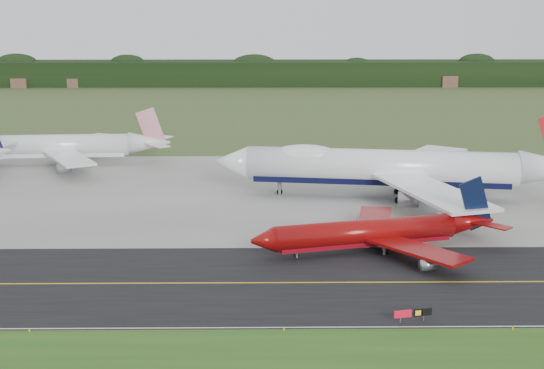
{
  "coord_description": "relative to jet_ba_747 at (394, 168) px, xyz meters",
  "views": [
    {
      "loc": [
        -0.24,
        -105.98,
        38.49
      ],
      "look_at": [
        1.26,
        22.0,
        8.32
      ],
      "focal_mm": 50.0,
      "sensor_mm": 36.0,
      "label": 1
    }
  ],
  "objects": [
    {
      "name": "ground",
      "position": [
        -26.35,
        -44.48,
        -6.5
      ],
      "size": [
        600.0,
        600.0,
        0.0
      ],
      "primitive_type": "plane",
      "color": "#364620",
      "rests_on": "ground"
    },
    {
      "name": "taxiway",
      "position": [
        -26.35,
        -48.48,
        -6.49
      ],
      "size": [
        400.0,
        32.0,
        0.02
      ],
      "primitive_type": "cube",
      "color": "black",
      "rests_on": "ground"
    },
    {
      "name": "apron",
      "position": [
        -26.35,
        6.52,
        -6.49
      ],
      "size": [
        400.0,
        78.0,
        0.01
      ],
      "primitive_type": "cube",
      "color": "gray",
      "rests_on": "ground"
    },
    {
      "name": "taxiway_centreline",
      "position": [
        -26.35,
        -48.48,
        -6.47
      ],
      "size": [
        400.0,
        0.4,
        0.0
      ],
      "primitive_type": "cube",
      "color": "gold",
      "rests_on": "taxiway"
    },
    {
      "name": "taxiway_edge_line",
      "position": [
        -26.35,
        -63.98,
        -6.47
      ],
      "size": [
        400.0,
        0.25,
        0.0
      ],
      "primitive_type": "cube",
      "color": "silver",
      "rests_on": "taxiway"
    },
    {
      "name": "horizon_treeline",
      "position": [
        -26.35,
        229.28,
        -1.03
      ],
      "size": [
        700.0,
        25.0,
        12.0
      ],
      "color": "black",
      "rests_on": "ground"
    },
    {
      "name": "jet_ba_747",
      "position": [
        0.0,
        0.0,
        0.0
      ],
      "size": [
        75.87,
        62.24,
        19.09
      ],
      "color": "white",
      "rests_on": "ground"
    },
    {
      "name": "jet_red_737",
      "position": [
        -8.1,
        -34.02,
        -3.37
      ],
      "size": [
        41.39,
        33.08,
        11.31
      ],
      "color": "maroon",
      "rests_on": "ground"
    },
    {
      "name": "jet_star_tail",
      "position": [
        -76.64,
        34.36,
        -1.73
      ],
      "size": [
        54.19,
        45.31,
        14.3
      ],
      "color": "white",
      "rests_on": "ground"
    },
    {
      "name": "taxiway_sign",
      "position": [
        -7.96,
        -62.46,
        -5.32
      ],
      "size": [
        4.92,
        1.25,
        1.67
      ],
      "color": "slate",
      "rests_on": "ground"
    },
    {
      "name": "edge_marker_left",
      "position": [
        -55.02,
        -64.98,
        -6.25
      ],
      "size": [
        0.16,
        0.16,
        0.5
      ],
      "primitive_type": "cylinder",
      "color": "yellow",
      "rests_on": "ground"
    },
    {
      "name": "edge_marker_center",
      "position": [
        -24.14,
        -64.98,
        -6.25
      ],
      "size": [
        0.16,
        0.16,
        0.5
      ],
      "primitive_type": "cylinder",
      "color": "yellow",
      "rests_on": "ground"
    },
    {
      "name": "edge_marker_right",
      "position": [
        3.84,
        -64.98,
        -6.25
      ],
      "size": [
        0.16,
        0.16,
        0.5
      ],
      "primitive_type": "cylinder",
      "color": "yellow",
      "rests_on": "ground"
    }
  ]
}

